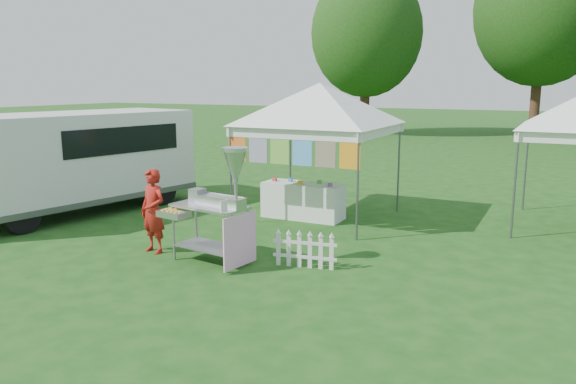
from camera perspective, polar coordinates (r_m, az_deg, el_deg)
The scene contains 9 objects.
ground at distance 9.77m, azimuth -5.19°, elevation -6.85°, with size 120.00×120.00×0.00m, color #174513.
canopy_main at distance 12.40m, azimuth 3.25°, elevation 10.97°, with size 4.24×4.24×3.45m.
tree_left at distance 33.83m, azimuth 7.98°, elevation 15.71°, with size 6.40×6.40×9.53m.
tree_mid at distance 36.18m, azimuth 24.47°, elevation 16.62°, with size 7.60×7.60×11.52m.
donut_cart at distance 9.26m, azimuth -7.10°, elevation -0.41°, with size 1.53×0.95×1.98m.
vendor at distance 10.25m, azimuth -13.54°, elevation -1.90°, with size 0.55×0.36×1.51m, color #A41B14.
cargo_van at distance 14.08m, azimuth -20.53°, elevation 3.20°, with size 3.35×5.92×2.32m.
picket_fence at distance 9.24m, azimuth 1.70°, elevation -5.99°, with size 1.07×0.22×0.56m.
display_table at distance 12.59m, azimuth 1.54°, elevation -0.88°, with size 1.80×0.70×0.80m, color white.
Camera 1 is at (4.94, -7.89, 2.98)m, focal length 35.00 mm.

